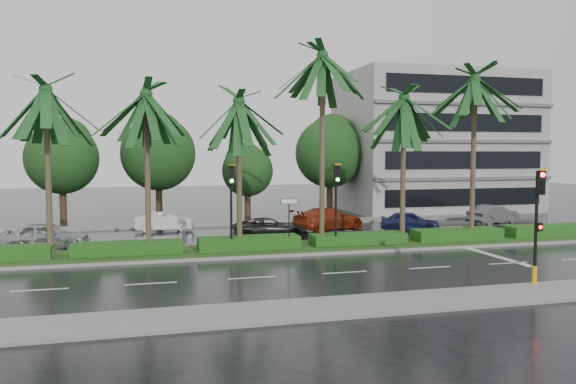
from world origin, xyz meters
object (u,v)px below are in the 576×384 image
object	(u,v)px
street_sign	(289,211)
car_white	(165,222)
car_darkgrey	(270,228)
car_grey	(493,214)
signal_near	(538,222)
signal_median_left	(231,195)
car_silver	(47,236)
car_blue	(410,221)
car_red	(328,219)

from	to	relation	value
street_sign	car_white	world-z (taller)	street_sign
car_darkgrey	car_grey	xyz separation A→B (m)	(16.94, 2.51, 0.07)
signal_near	signal_median_left	xyz separation A→B (m)	(-10.00, 9.69, 0.49)
car_silver	car_white	world-z (taller)	car_silver
signal_near	car_grey	size ratio (longest dim) A/B	1.05
car_blue	car_grey	distance (m)	7.74
car_darkgrey	car_blue	xyz separation A→B (m)	(9.44, 0.61, 0.03)
street_sign	car_blue	bearing A→B (deg)	29.28
signal_near	car_white	world-z (taller)	signal_near
signal_near	car_darkgrey	size ratio (longest dim) A/B	0.99
car_darkgrey	car_blue	size ratio (longest dim) A/B	1.17
car_white	car_blue	xyz separation A→B (m)	(15.40, -3.96, 0.02)
street_sign	car_darkgrey	world-z (taller)	street_sign
signal_near	signal_median_left	bearing A→B (deg)	135.91
signal_near	car_darkgrey	xyz separation A→B (m)	(-6.94, 14.58, -1.89)
signal_near	car_red	bearing A→B (deg)	98.15
signal_median_left	car_red	distance (m)	10.79
signal_near	car_grey	world-z (taller)	signal_near
signal_median_left	car_silver	size ratio (longest dim) A/B	1.02
signal_near	car_grey	distance (m)	19.89
street_sign	car_red	size ratio (longest dim) A/B	0.51
car_darkgrey	car_red	xyz separation A→B (m)	(4.50, 2.46, 0.12)
signal_near	signal_median_left	distance (m)	13.93
signal_median_left	car_darkgrey	bearing A→B (deg)	57.99
car_silver	car_red	size ratio (longest dim) A/B	0.85
car_silver	car_blue	xyz separation A→B (m)	(21.66, 1.56, -0.09)
street_sign	car_white	xyz separation A→B (m)	(-5.90, 9.29, -1.50)
street_sign	car_darkgrey	xyz separation A→B (m)	(0.06, 4.71, -1.51)
signal_median_left	car_silver	xyz separation A→B (m)	(-9.16, 3.95, -2.27)
signal_near	street_sign	size ratio (longest dim) A/B	1.68
signal_near	car_white	distance (m)	23.17
car_silver	car_darkgrey	bearing A→B (deg)	-82.30
street_sign	car_silver	xyz separation A→B (m)	(-12.16, 3.77, -1.39)
car_darkgrey	car_blue	world-z (taller)	car_blue
car_silver	car_blue	world-z (taller)	car_silver
car_silver	car_grey	xyz separation A→B (m)	(29.16, 3.46, -0.05)
signal_median_left	car_darkgrey	world-z (taller)	signal_median_left
car_blue	car_grey	bearing A→B (deg)	-51.72
signal_median_left	car_darkgrey	size ratio (longest dim) A/B	0.99
signal_near	street_sign	world-z (taller)	signal_near
signal_near	car_grey	bearing A→B (deg)	59.67
street_sign	car_blue	distance (m)	10.99
street_sign	car_blue	world-z (taller)	street_sign
signal_near	street_sign	xyz separation A→B (m)	(-7.00, 9.87, -0.38)
car_red	car_grey	xyz separation A→B (m)	(12.44, 0.05, -0.05)
car_silver	car_red	distance (m)	17.06
signal_median_left	car_white	bearing A→B (deg)	107.03
car_silver	car_white	xyz separation A→B (m)	(6.26, 5.52, -0.11)
car_silver	car_red	world-z (taller)	car_red
car_white	car_grey	bearing A→B (deg)	-96.15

